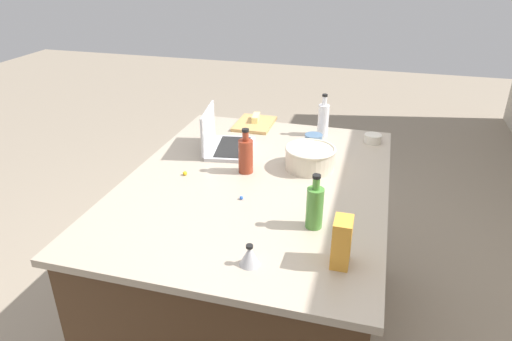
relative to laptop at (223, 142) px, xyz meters
name	(u,v)px	position (x,y,z in m)	size (l,w,h in m)	color
ground_plane	(256,329)	(0.29, 0.25, -0.95)	(12.00, 12.00, 0.00)	gray
island_counter	(256,261)	(0.29, 0.25, -0.50)	(1.53, 1.16, 0.90)	#4C331E
laptop	(223,142)	(0.00, 0.00, 0.00)	(0.34, 0.28, 0.22)	#B7B7BC
mixing_bowl_large	(310,157)	(0.09, 0.46, 0.01)	(0.24, 0.24, 0.11)	beige
bottle_soy	(246,155)	(0.21, 0.18, 0.04)	(0.07, 0.07, 0.21)	maroon
bottle_vinegar	(323,119)	(-0.35, 0.46, 0.05)	(0.06, 0.06, 0.23)	white
bottle_olive	(315,206)	(0.59, 0.56, 0.04)	(0.06, 0.06, 0.22)	#4C8C38
cutting_board	(255,124)	(-0.39, 0.06, -0.04)	(0.28, 0.21, 0.02)	tan
butter_stick_left	(256,118)	(-0.42, 0.06, -0.01)	(0.11, 0.04, 0.04)	#F4E58C
ramekin_small	(314,139)	(-0.22, 0.43, -0.02)	(0.09, 0.09, 0.05)	slate
ramekin_medium	(373,138)	(-0.31, 0.74, -0.02)	(0.09, 0.09, 0.05)	beige
kitchen_timer	(250,256)	(0.88, 0.40, -0.01)	(0.07, 0.07, 0.08)	#B2B2B7
candy_bag	(342,242)	(0.79, 0.68, 0.04)	(0.09, 0.06, 0.17)	gold
candy_0	(241,198)	(0.47, 0.24, -0.04)	(0.02, 0.02, 0.02)	blue
candy_1	(233,145)	(-0.05, 0.03, -0.04)	(0.02, 0.02, 0.02)	red
candy_2	(233,146)	(-0.04, 0.04, -0.04)	(0.02, 0.02, 0.02)	orange
candy_3	(185,173)	(0.32, -0.08, -0.04)	(0.02, 0.02, 0.02)	yellow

